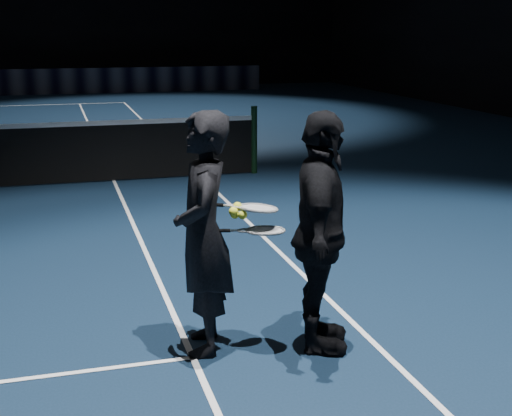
{
  "coord_description": "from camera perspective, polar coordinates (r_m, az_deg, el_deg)",
  "views": [
    {
      "loc": [
        3.24,
        -11.11,
        2.35
      ],
      "look_at": [
        4.6,
        -6.35,
        1.09
      ],
      "focal_mm": 50.0,
      "sensor_mm": 36.0,
      "label": 1
    }
  ],
  "objects": [
    {
      "name": "tennis_balls",
      "position": [
        5.13,
        -1.42,
        -0.33
      ],
      "size": [
        0.12,
        0.1,
        0.12
      ],
      "primitive_type": null,
      "color": "yellow",
      "rests_on": "racket_upper"
    },
    {
      "name": "net_post_right",
      "position": [
        11.7,
        -0.15,
        5.47
      ],
      "size": [
        0.1,
        0.1,
        1.1
      ],
      "primitive_type": "cylinder",
      "color": "black",
      "rests_on": "floor"
    },
    {
      "name": "player_b",
      "position": [
        5.19,
        5.17,
        -2.05
      ],
      "size": [
        0.78,
        1.13,
        1.79
      ],
      "primitive_type": "imported",
      "rotation": [
        0.0,
        0.0,
        1.2
      ],
      "color": "black",
      "rests_on": "floor"
    },
    {
      "name": "racket_lower",
      "position": [
        5.16,
        0.75,
        -1.81
      ],
      "size": [
        0.71,
        0.39,
        0.03
      ],
      "primitive_type": null,
      "rotation": [
        0.0,
        0.0,
        -0.26
      ],
      "color": "black",
      "rests_on": "player_a"
    },
    {
      "name": "racket_upper",
      "position": [
        5.16,
        0.19,
        -0.01
      ],
      "size": [
        0.71,
        0.35,
        0.1
      ],
      "primitive_type": null,
      "rotation": [
        0.0,
        0.1,
        -0.19
      ],
      "color": "black",
      "rests_on": "player_b"
    },
    {
      "name": "player_a",
      "position": [
        5.17,
        -4.24,
        -2.09
      ],
      "size": [
        0.54,
        0.72,
        1.79
      ],
      "primitive_type": "imported",
      "rotation": [
        0.0,
        0.0,
        -1.75
      ],
      "color": "black",
      "rests_on": "floor"
    }
  ]
}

